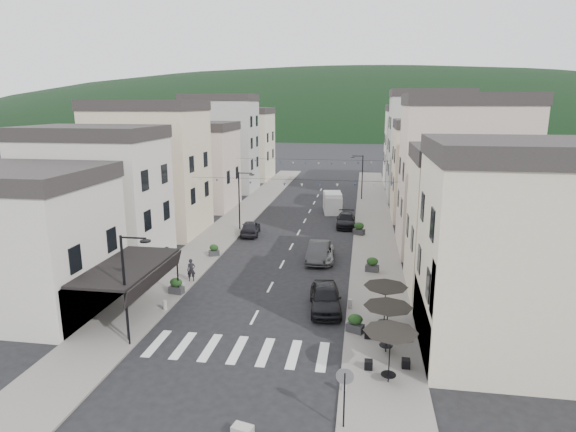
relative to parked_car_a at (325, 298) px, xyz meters
name	(u,v)px	position (x,y,z in m)	size (l,w,h in m)	color
ground	(227,370)	(-4.15, -7.82, -0.81)	(700.00, 700.00, 0.00)	black
sidewalk_left	(241,216)	(-11.65, 24.18, -0.75)	(4.00, 76.00, 0.12)	slate
sidewalk_right	(373,221)	(3.35, 24.18, -0.75)	(4.00, 76.00, 0.12)	slate
hill_backdrop	(355,124)	(-4.15, 292.18, -0.81)	(640.00, 360.00, 70.00)	black
boutique_building	(5,247)	(-19.65, -2.82, 3.19)	(12.00, 8.00, 8.00)	beige
bistro_building	(528,261)	(10.35, -3.82, 4.19)	(10.00, 8.00, 10.00)	beige
boutique_awning	(131,268)	(-11.40, -2.82, 2.31)	(3.77, 7.50, 3.28)	black
buildings_row_left	(198,157)	(-18.65, 29.93, 5.32)	(10.20, 54.16, 14.00)	beige
buildings_row_right	(437,160)	(10.35, 28.78, 5.51)	(10.20, 54.16, 14.50)	beige
cafe_terrace	(388,312)	(3.55, -5.02, 1.55)	(2.50, 8.10, 2.53)	black
streetlamp_left_near	(129,278)	(-9.97, -5.82, 2.89)	(1.70, 0.56, 6.00)	black
streetlamp_left_far	(242,195)	(-9.97, 18.18, 2.89)	(1.70, 0.56, 6.00)	black
streetlamp_right_far	(360,173)	(1.67, 36.18, 2.89)	(1.70, 0.56, 6.00)	black
traffic_sign	(345,386)	(1.65, -11.32, 1.12)	(0.70, 0.07, 2.70)	black
bollards	(252,314)	(-4.15, -2.32, -0.39)	(11.66, 10.26, 0.60)	gray
bunting_near	(293,183)	(-4.15, 14.18, 4.85)	(19.00, 0.28, 0.62)	black
bunting_far	(312,162)	(-4.15, 30.18, 4.85)	(19.00, 0.28, 0.62)	black
parked_car_a	(325,298)	(0.00, 0.00, 0.00)	(1.90, 4.73, 1.61)	black
parked_car_b	(318,252)	(-1.35, 9.59, -0.03)	(1.65, 4.72, 1.55)	#2D2D2F
parked_car_c	(321,254)	(-1.10, 9.57, -0.19)	(2.05, 4.45, 1.24)	gray
parked_car_d	(346,220)	(0.45, 21.35, -0.11)	(1.95, 4.79, 1.39)	black
parked_car_e	(250,228)	(-8.75, 16.57, -0.08)	(1.71, 4.26, 1.45)	black
delivery_van	(332,202)	(-1.47, 28.35, 0.38)	(2.64, 5.27, 2.42)	#BEBDC0
pedestrian_a	(191,270)	(-9.95, 3.20, 0.14)	(0.60, 0.39, 1.65)	black
pedestrian_b	(167,259)	(-12.57, 5.15, 0.24)	(0.90, 0.70, 1.85)	black
concrete_block_a	(242,432)	(-2.20, -12.42, -0.56)	(0.80, 0.50, 0.50)	#9B9892
planter_la	(176,286)	(-10.15, 0.81, -0.15)	(1.06, 0.71, 1.09)	#323234
planter_lb	(214,250)	(-10.15, 9.20, -0.21)	(1.00, 0.81, 0.99)	#2F2F32
planter_ra	(355,323)	(1.92, -3.01, -0.17)	(1.08, 0.85, 1.06)	#2B2B2D
planter_rb	(372,265)	(3.00, 7.28, -0.14)	(1.09, 0.74, 1.13)	#2F2F32
planter_rc	(359,229)	(1.85, 17.88, -0.09)	(1.24, 0.98, 1.23)	#2B2B2D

